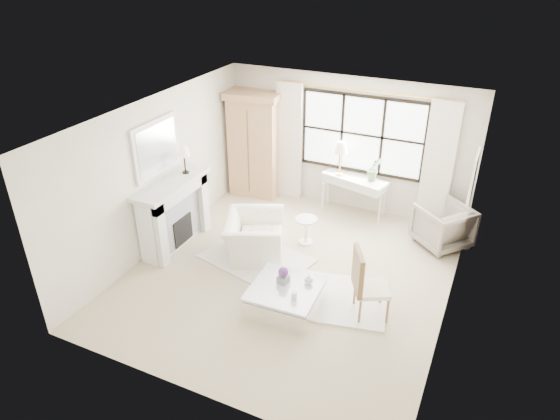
{
  "coord_description": "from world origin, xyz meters",
  "views": [
    {
      "loc": [
        2.73,
        -6.23,
        4.9
      ],
      "look_at": [
        -0.27,
        0.2,
        1.05
      ],
      "focal_mm": 32.0,
      "sensor_mm": 36.0,
      "label": 1
    }
  ],
  "objects_px": {
    "console_table": "(353,195)",
    "club_armchair": "(254,237)",
    "armoire": "(255,144)",
    "coffee_table": "(285,298)"
  },
  "relations": [
    {
      "from": "club_armchair",
      "to": "console_table",
      "type": "bearing_deg",
      "value": -49.18
    },
    {
      "from": "armoire",
      "to": "console_table",
      "type": "bearing_deg",
      "value": -6.52
    },
    {
      "from": "armoire",
      "to": "coffee_table",
      "type": "height_order",
      "value": "armoire"
    },
    {
      "from": "console_table",
      "to": "coffee_table",
      "type": "relative_size",
      "value": 1.31
    },
    {
      "from": "armoire",
      "to": "coffee_table",
      "type": "bearing_deg",
      "value": -62.15
    },
    {
      "from": "console_table",
      "to": "club_armchair",
      "type": "distance_m",
      "value": 2.45
    },
    {
      "from": "armoire",
      "to": "club_armchair",
      "type": "xyz_separation_m",
      "value": [
        1.12,
        -2.21,
        -0.78
      ]
    },
    {
      "from": "console_table",
      "to": "club_armchair",
      "type": "relative_size",
      "value": 1.23
    },
    {
      "from": "armoire",
      "to": "console_table",
      "type": "xyz_separation_m",
      "value": [
        2.22,
        -0.02,
        -0.74
      ]
    },
    {
      "from": "club_armchair",
      "to": "armoire",
      "type": "bearing_deg",
      "value": 4.36
    }
  ]
}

